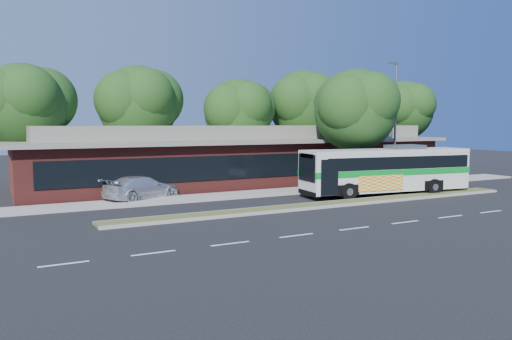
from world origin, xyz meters
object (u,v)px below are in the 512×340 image
object	(u,v)px
lamp_post	(395,120)
transit_bus	(387,167)
sedan	(142,188)
sidewalk_tree	(359,108)

from	to	relation	value
lamp_post	transit_bus	bearing A→B (deg)	-137.86
sedan	sidewalk_tree	size ratio (longest dim) A/B	0.59
transit_bus	sidewalk_tree	distance (m)	5.61
transit_bus	sedan	size ratio (longest dim) A/B	2.36
lamp_post	transit_bus	size ratio (longest dim) A/B	0.78
sidewalk_tree	transit_bus	bearing A→B (deg)	-102.07
transit_bus	lamp_post	bearing A→B (deg)	48.94
sedan	sidewalk_tree	bearing A→B (deg)	-118.08
sidewalk_tree	lamp_post	bearing A→B (deg)	-6.18
lamp_post	sedan	size ratio (longest dim) A/B	1.83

